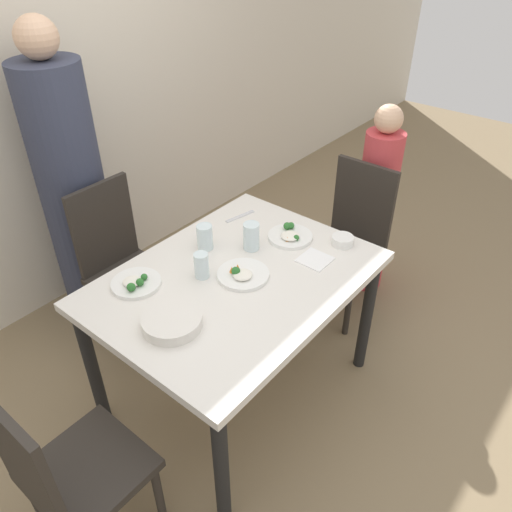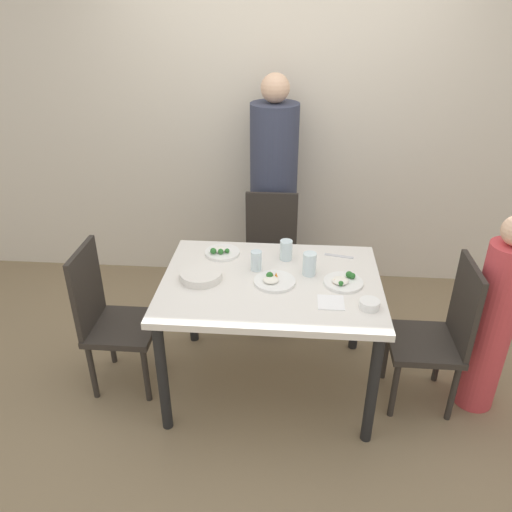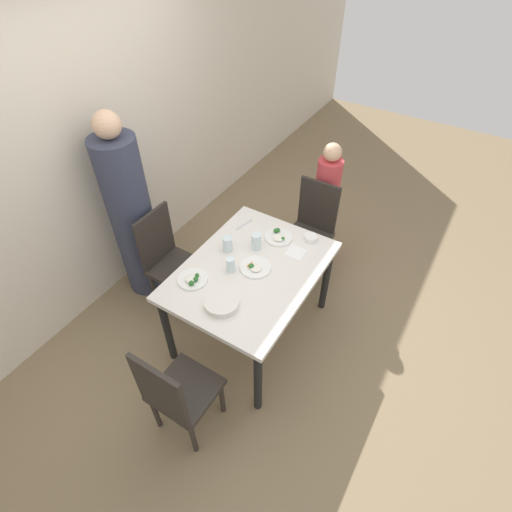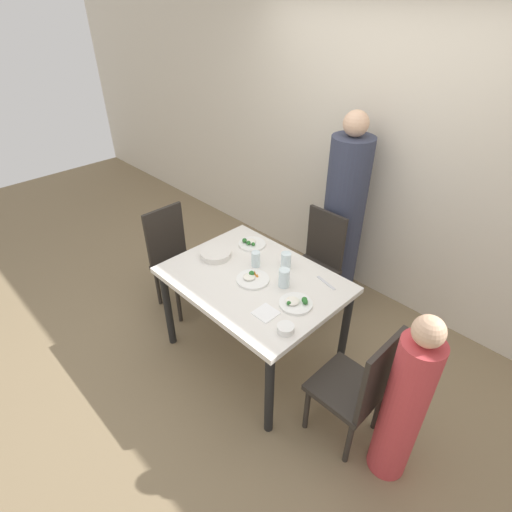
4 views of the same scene
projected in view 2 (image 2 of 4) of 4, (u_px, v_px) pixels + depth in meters
The scene contains 18 objects.
ground_plane at pixel (269, 382), 3.20m from camera, with size 10.00×10.00×0.00m, color #847051.
wall_back at pixel (282, 118), 3.84m from camera, with size 10.00×0.06×2.70m.
dining_table at pixel (271, 294), 2.88m from camera, with size 1.25×0.94×0.76m.
chair_adult_spot at pixel (270, 255), 3.69m from camera, with size 0.40×0.40×0.94m.
chair_child_spot at pixel (439, 333), 2.85m from camera, with size 0.40×0.40×0.94m.
chair_empty_left at pixel (109, 316), 3.00m from camera, with size 0.40×0.40×0.94m.
person_adult at pixel (273, 199), 3.84m from camera, with size 0.36×0.36×1.73m.
person_child at pixel (492, 323), 2.79m from camera, with size 0.23×0.23×1.23m.
bowl_curry at pixel (201, 275), 2.84m from camera, with size 0.24×0.24×0.05m.
plate_rice_adult at pixel (343, 282), 2.80m from camera, with size 0.22×0.22×0.06m.
plate_rice_child at pixel (222, 252), 3.12m from camera, with size 0.22×0.22×0.06m.
plate_noodles at pixel (274, 281), 2.81m from camera, with size 0.24×0.24×0.06m.
bowl_rice_small at pixel (369, 304), 2.59m from camera, with size 0.11×0.11×0.04m.
glass_water_tall at pixel (286, 250), 3.04m from camera, with size 0.08×0.08×0.13m.
glass_water_short at pixel (256, 261), 2.92m from camera, with size 0.07×0.07×0.12m.
glass_water_center at pixel (309, 264), 2.87m from camera, with size 0.08×0.08×0.14m.
napkin_folded at pixel (331, 302), 2.64m from camera, with size 0.14×0.14×0.01m.
fork_steel at pixel (339, 256), 3.09m from camera, with size 0.18×0.06×0.01m.
Camera 2 is at (0.11, -2.44, 2.23)m, focal length 35.00 mm.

